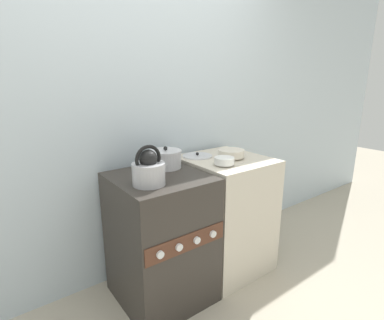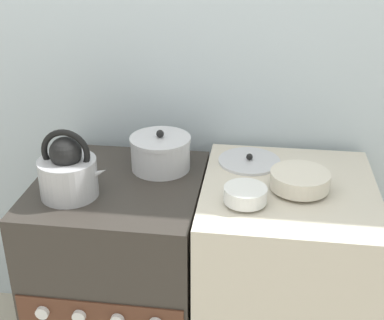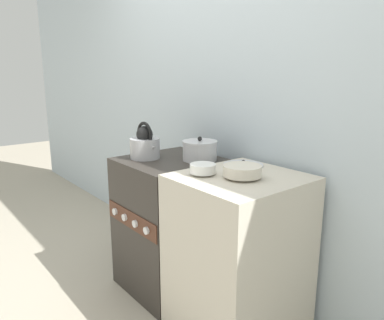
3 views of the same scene
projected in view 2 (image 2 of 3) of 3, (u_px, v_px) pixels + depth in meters
wall_back at (139, 48)px, 2.06m from camera, size 7.00×0.06×2.50m
stove at (124, 283)px, 2.05m from camera, size 0.58×0.62×0.88m
counter at (280, 292)px, 1.99m from camera, size 0.59×0.63×0.90m
kettle at (68, 171)px, 1.74m from camera, size 0.23×0.19×0.24m
cooking_pot at (161, 153)px, 1.93m from camera, size 0.22×0.22×0.15m
enamel_bowl at (300, 180)px, 1.75m from camera, size 0.20×0.20×0.07m
small_ceramic_bowl at (245, 195)px, 1.68m from camera, size 0.14×0.14×0.06m
loose_pot_lid at (249, 161)px, 1.96m from camera, size 0.23×0.23×0.03m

